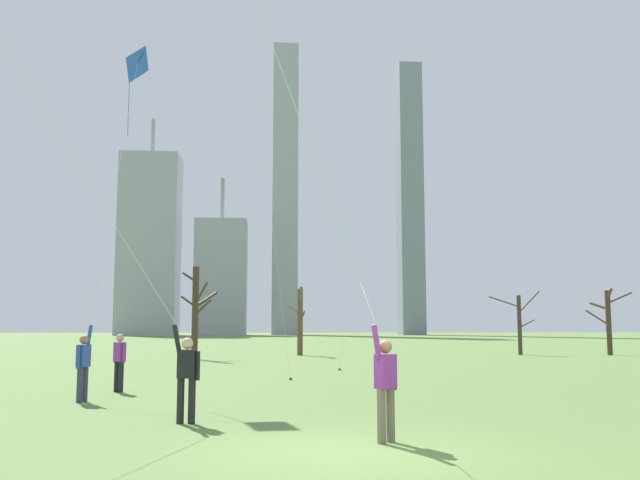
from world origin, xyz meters
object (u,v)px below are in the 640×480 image
object	(u,v)px
kite_flyer_foreground_left_red	(292,126)
bare_tree_rightmost	(300,319)
bystander_watching_nearby	(119,360)
kite_flyer_foreground_right_yellow	(100,227)
kite_flyer_midfield_left_blue	(98,280)
bare_tree_leftmost	(196,310)
bare_tree_left_of_center	(608,318)
bare_tree_right_of_center	(520,323)

from	to	relation	value
kite_flyer_foreground_left_red	bare_tree_rightmost	bearing A→B (deg)	87.15
bystander_watching_nearby	kite_flyer_foreground_right_yellow	bearing A→B (deg)	-82.53
kite_flyer_midfield_left_blue	bystander_watching_nearby	distance (m)	2.62
bare_tree_leftmost	bare_tree_left_of_center	bearing A→B (deg)	7.89
kite_flyer_midfield_left_blue	bare_tree_leftmost	xyz separation A→B (m)	(0.43, 21.55, -0.28)
kite_flyer_foreground_right_yellow	bare_tree_right_of_center	distance (m)	36.79
bare_tree_leftmost	bare_tree_right_of_center	size ratio (longest dim) A/B	1.25
kite_flyer_foreground_right_yellow	bare_tree_rightmost	world-z (taller)	kite_flyer_foreground_right_yellow
bare_tree_leftmost	bare_tree_rightmost	xyz separation A→B (m)	(6.14, 4.71, -0.48)
kite_flyer_midfield_left_blue	bare_tree_right_of_center	distance (m)	33.40
kite_flyer_midfield_left_blue	bare_tree_rightmost	distance (m)	27.08
bystander_watching_nearby	bare_tree_left_of_center	world-z (taller)	bare_tree_left_of_center
kite_flyer_foreground_right_yellow	bare_tree_leftmost	distance (m)	26.54
bare_tree_right_of_center	kite_flyer_midfield_left_blue	bearing A→B (deg)	-128.71
bystander_watching_nearby	bare_tree_left_of_center	bearing A→B (deg)	42.22
bystander_watching_nearby	bare_tree_left_of_center	xyz separation A→B (m)	(26.09, 23.67, 1.49)
kite_flyer_foreground_left_red	bystander_watching_nearby	xyz separation A→B (m)	(-4.47, 11.02, -3.67)
kite_flyer_midfield_left_blue	bystander_watching_nearby	world-z (taller)	kite_flyer_midfield_left_blue
kite_flyer_foreground_right_yellow	bystander_watching_nearby	world-z (taller)	kite_flyer_foreground_right_yellow
bare_tree_leftmost	kite_flyer_midfield_left_blue	bearing A→B (deg)	-91.14
bare_tree_rightmost	bare_tree_right_of_center	distance (m)	14.31
kite_flyer_foreground_left_red	bystander_watching_nearby	world-z (taller)	kite_flyer_foreground_left_red
kite_flyer_midfield_left_blue	kite_flyer_foreground_right_yellow	world-z (taller)	kite_flyer_foreground_right_yellow
bystander_watching_nearby	bare_tree_leftmost	world-z (taller)	bare_tree_leftmost
kite_flyer_midfield_left_blue	bare_tree_leftmost	distance (m)	21.55
kite_flyer_midfield_left_blue	kite_flyer_foreground_left_red	size ratio (longest dim) A/B	0.67
kite_flyer_midfield_left_blue	bare_tree_right_of_center	bearing A→B (deg)	51.29
kite_flyer_foreground_right_yellow	bare_tree_rightmost	bearing A→B (deg)	80.18
kite_flyer_foreground_left_red	bare_tree_left_of_center	world-z (taller)	kite_flyer_foreground_left_red
bare_tree_leftmost	bare_tree_left_of_center	xyz separation A→B (m)	(25.98, 3.60, -0.37)
bare_tree_rightmost	kite_flyer_foreground_left_red	bearing A→B (deg)	-92.85
bare_tree_left_of_center	bare_tree_rightmost	bearing A→B (deg)	176.78
kite_flyer_midfield_left_blue	bare_tree_right_of_center	xyz separation A→B (m)	(20.88, 26.05, -0.96)
kite_flyer_foreground_left_red	bystander_watching_nearby	size ratio (longest dim) A/B	10.26
kite_flyer_midfield_left_blue	bare_tree_rightmost	bearing A→B (deg)	75.95
kite_flyer_foreground_left_red	kite_flyer_midfield_left_blue	bearing A→B (deg)	116.64
bystander_watching_nearby	bare_tree_rightmost	size ratio (longest dim) A/B	0.38
kite_flyer_foreground_left_red	bare_tree_right_of_center	size ratio (longest dim) A/B	3.99
kite_flyer_foreground_right_yellow	bare_tree_leftmost	size ratio (longest dim) A/B	3.40
bare_tree_left_of_center	bare_tree_right_of_center	xyz separation A→B (m)	(-5.53, 0.90, -0.31)
bare_tree_rightmost	bare_tree_right_of_center	world-z (taller)	bare_tree_rightmost
bare_tree_leftmost	bare_tree_left_of_center	distance (m)	26.23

